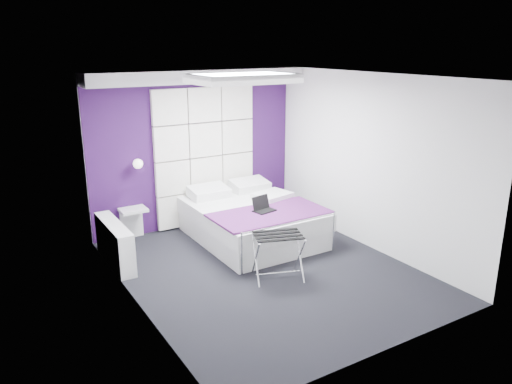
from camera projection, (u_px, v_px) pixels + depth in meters
floor at (266, 270)px, 6.84m from camera, size 4.40×4.40×0.00m
ceiling at (267, 76)px, 6.10m from camera, size 4.40×4.40×0.00m
wall_back at (196, 149)px, 8.27m from camera, size 3.60×0.00×3.60m
wall_left at (131, 200)px, 5.57m from camera, size 0.00×4.40×4.40m
wall_right at (369, 162)px, 7.36m from camera, size 0.00×4.40×4.40m
accent_wall at (196, 149)px, 8.26m from camera, size 3.58×0.02×2.58m
soffit at (200, 76)px, 7.72m from camera, size 3.58×0.50×0.20m
headboard at (206, 157)px, 8.33m from camera, size 1.80×0.08×2.30m
skylight at (243, 78)px, 6.60m from camera, size 1.36×0.86×0.12m
wall_lamp at (137, 163)px, 7.65m from camera, size 0.15×0.15×0.15m
radiator at (115, 243)px, 6.97m from camera, size 0.22×1.20×0.60m
bed at (252, 220)px, 7.86m from camera, size 1.73×2.09×0.73m
nightstand at (133, 210)px, 7.76m from camera, size 0.41×0.32×0.05m
luggage_rack at (278, 256)px, 6.54m from camera, size 0.62×0.46×0.61m
laptop at (263, 207)px, 7.43m from camera, size 0.31×0.22×0.23m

